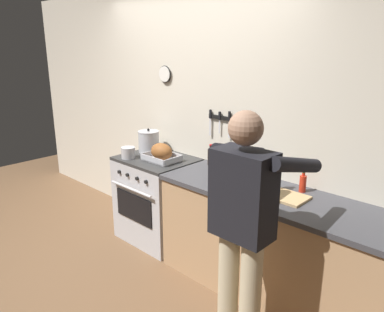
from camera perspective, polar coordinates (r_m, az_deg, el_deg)
ground_plane at (r=3.60m, az=-15.02°, el=-18.32°), size 8.00×8.00×0.00m
wall_back at (r=3.89m, az=0.65°, el=5.83°), size 6.00×0.13×2.60m
counter_block at (r=3.22m, az=12.25°, el=-13.09°), size 2.03×0.65×0.90m
stove at (r=4.05m, az=-5.21°, el=-6.41°), size 0.76×0.67×0.90m
person_cook at (r=2.44m, az=7.80°, el=-9.71°), size 0.51×0.63×1.66m
roasting_pan at (r=3.78m, az=-4.60°, el=0.47°), size 0.35×0.26×0.18m
stock_pot at (r=4.10m, az=-6.52°, el=2.20°), size 0.23×0.23×0.26m
saucepan at (r=3.91m, az=-9.55°, el=0.49°), size 0.14×0.14×0.12m
cutting_board at (r=2.99m, az=13.54°, el=-5.84°), size 0.36×0.24×0.02m
bottle_hot_sauce at (r=3.11m, az=16.31°, el=-3.92°), size 0.05×0.05×0.18m
bottle_dish_soap at (r=3.32m, az=5.29°, el=-1.80°), size 0.07×0.07×0.20m
bottle_olive_oil at (r=3.06m, az=12.19°, el=-3.10°), size 0.07×0.07×0.28m
bottle_soy_sauce at (r=3.64m, az=2.83°, el=-0.06°), size 0.06×0.06×0.20m
bottle_vinegar at (r=3.42m, az=5.30°, el=-0.74°), size 0.07×0.07×0.27m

